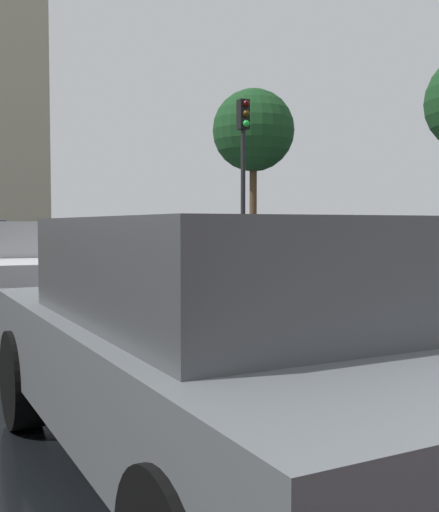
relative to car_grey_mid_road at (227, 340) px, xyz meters
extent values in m
cylinder|color=black|center=(0.47, 17.12, -0.45)|extent=(0.26, 0.62, 0.61)
cube|color=slate|center=(0.00, 0.04, -0.14)|extent=(2.07, 4.12, 0.56)
cube|color=#494D50|center=(0.01, -0.10, 0.40)|extent=(1.74, 2.29, 0.53)
cylinder|color=black|center=(0.76, 1.42, -0.42)|extent=(0.26, 0.68, 0.67)
cylinder|color=black|center=(-0.92, 1.31, -0.42)|extent=(0.26, 0.68, 0.67)
cube|color=#B2B5BA|center=(4.09, 12.63, -0.17)|extent=(1.97, 4.31, 0.56)
cube|color=gray|center=(4.07, 12.41, 0.37)|extent=(1.63, 2.39, 0.52)
cylinder|color=black|center=(3.42, 14.07, -0.46)|extent=(0.26, 0.61, 0.60)
cylinder|color=black|center=(4.96, 13.96, -0.46)|extent=(0.26, 0.61, 0.60)
cylinder|color=black|center=(3.22, 11.30, -0.46)|extent=(0.26, 0.61, 0.60)
cylinder|color=black|center=(4.76, 11.19, -0.46)|extent=(0.26, 0.61, 0.60)
cube|color=silver|center=(-0.26, 5.25, -0.09)|extent=(1.91, 4.04, 0.65)
cube|color=gray|center=(-0.25, 5.54, 0.45)|extent=(1.59, 1.90, 0.44)
cylinder|color=black|center=(0.46, 3.91, -0.42)|extent=(0.25, 0.69, 0.68)
cylinder|color=black|center=(0.59, 6.52, -0.42)|extent=(0.25, 0.69, 0.68)
cylinder|color=black|center=(5.64, 11.22, 1.21)|extent=(0.12, 0.12, 3.66)
cube|color=black|center=(5.64, 11.22, 3.42)|extent=(0.26, 0.26, 0.75)
sphere|color=#360503|center=(5.64, 11.05, 3.67)|extent=(0.17, 0.17, 0.17)
sphere|color=#392405|center=(5.64, 11.05, 3.42)|extent=(0.17, 0.17, 0.17)
sphere|color=green|center=(5.64, 11.05, 3.17)|extent=(0.17, 0.17, 0.17)
cylinder|color=#4C3823|center=(8.19, 15.63, 1.03)|extent=(0.25, 0.25, 3.58)
sphere|color=#19421E|center=(8.19, 15.63, 3.79)|extent=(2.75, 2.75, 2.75)
camera|label=1|loc=(-1.41, -3.05, 0.63)|focal=43.53mm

